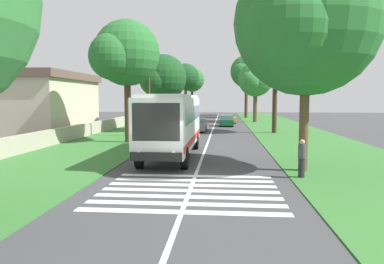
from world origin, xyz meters
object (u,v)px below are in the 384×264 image
(coach_bus, at_px, (173,121))
(utility_pole, at_px, (149,97))
(trailing_car_1, at_px, (226,121))
(roadside_tree_right_4, at_px, (274,59))
(roadside_tree_right_3, at_px, (303,28))
(roadside_tree_left_2, at_px, (185,78))
(trailing_car_0, at_px, (198,125))
(roadside_tree_left_4, at_px, (162,79))
(roadside_building, at_px, (30,104))
(roadside_tree_right_1, at_px, (246,73))
(roadside_tree_left_0, at_px, (192,80))
(roadside_tree_left_3, at_px, (125,55))
(roadside_tree_right_2, at_px, (245,79))
(trailing_car_2, at_px, (230,118))
(roadside_tree_right_0, at_px, (255,80))
(pedestrian, at_px, (302,158))

(coach_bus, distance_m, utility_pole, 12.02)
(trailing_car_1, relative_size, roadside_tree_right_4, 0.42)
(roadside_tree_right_3, bearing_deg, utility_pole, 34.90)
(roadside_tree_left_2, distance_m, utility_pole, 33.43)
(trailing_car_0, relative_size, roadside_tree_right_3, 0.41)
(roadside_tree_left_4, height_order, utility_pole, roadside_tree_left_4)
(roadside_building, bearing_deg, roadside_tree_right_1, -34.39)
(roadside_tree_left_0, bearing_deg, trailing_car_1, -166.67)
(roadside_tree_left_2, xyz_separation_m, roadside_tree_right_1, (1.20, -10.83, 0.95))
(roadside_tree_right_1, distance_m, roadside_tree_right_4, 29.59)
(utility_pole, bearing_deg, roadside_tree_right_1, -17.15)
(roadside_tree_left_3, relative_size, roadside_tree_left_4, 1.18)
(roadside_tree_right_1, distance_m, roadside_tree_right_2, 9.97)
(trailing_car_2, relative_size, roadside_tree_right_3, 0.41)
(roadside_tree_right_1, distance_m, roadside_tree_right_3, 49.54)
(trailing_car_0, distance_m, trailing_car_2, 14.69)
(trailing_car_1, distance_m, roadside_tree_right_4, 12.39)
(coach_bus, bearing_deg, roadside_tree_left_2, 5.06)
(coach_bus, relative_size, roadside_tree_left_4, 1.37)
(roadside_tree_right_1, xyz_separation_m, roadside_building, (-33.14, 22.68, -5.15))
(roadside_tree_right_0, bearing_deg, utility_pole, 153.24)
(trailing_car_0, bearing_deg, pedestrian, -164.89)
(trailing_car_1, relative_size, pedestrian, 2.54)
(roadside_tree_left_4, bearing_deg, utility_pole, 177.13)
(roadside_tree_left_3, height_order, roadside_tree_left_4, roadside_tree_left_3)
(utility_pole, bearing_deg, trailing_car_2, -20.54)
(roadside_tree_right_2, relative_size, roadside_tree_right_4, 0.97)
(trailing_car_1, bearing_deg, trailing_car_0, 158.80)
(trailing_car_2, distance_m, roadside_tree_left_4, 17.09)
(roadside_tree_left_3, distance_m, utility_pole, 5.70)
(roadside_tree_right_2, relative_size, pedestrian, 5.94)
(trailing_car_0, xyz_separation_m, roadside_building, (-4.82, 16.09, 2.36))
(roadside_tree_left_2, distance_m, roadside_tree_left_3, 37.86)
(trailing_car_0, bearing_deg, utility_pole, 146.60)
(roadside_tree_right_4, bearing_deg, trailing_car_0, 80.89)
(roadside_tree_left_0, relative_size, roadside_tree_right_0, 1.12)
(roadside_tree_left_3, bearing_deg, roadside_tree_left_2, -1.13)
(roadside_tree_left_3, xyz_separation_m, roadside_tree_right_3, (-10.46, -11.47, -0.04))
(roadside_tree_right_3, xyz_separation_m, pedestrian, (-1.84, 0.26, -5.95))
(trailing_car_0, bearing_deg, roadside_tree_left_3, 155.09)
(roadside_tree_right_3, bearing_deg, roadside_tree_right_1, -0.13)
(pedestrian, bearing_deg, roadside_tree_right_0, -1.50)
(trailing_car_0, distance_m, roadside_tree_right_0, 18.64)
(trailing_car_1, distance_m, roadside_tree_left_3, 21.32)
(roadside_tree_right_3, bearing_deg, coach_bus, 60.95)
(roadside_tree_left_0, height_order, utility_pole, roadside_tree_left_0)
(trailing_car_1, distance_m, roadside_tree_right_3, 30.02)
(roadside_tree_left_2, bearing_deg, roadside_tree_right_2, -45.51)
(utility_pole, relative_size, roadside_building, 0.57)
(roadside_tree_right_4, xyz_separation_m, pedestrian, (-21.80, 1.52, -6.61))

